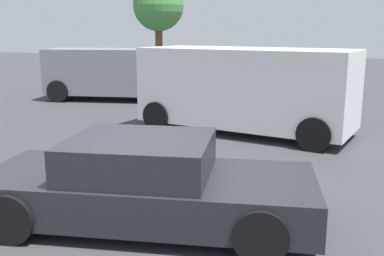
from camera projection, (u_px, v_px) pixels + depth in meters
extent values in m
plane|color=#38383D|center=(148.00, 222.00, 6.06)|extent=(80.00, 80.00, 0.00)
cube|color=#232328|center=(148.00, 193.00, 5.96)|extent=(4.63, 2.38, 0.54)
cube|color=#232328|center=(140.00, 156.00, 5.87)|extent=(2.07, 1.87, 0.48)
cube|color=slate|center=(206.00, 159.00, 5.73)|extent=(0.28, 1.49, 0.41)
cube|color=slate|center=(77.00, 153.00, 6.00)|extent=(0.28, 1.49, 0.41)
cylinder|color=black|center=(261.00, 185.00, 6.56)|extent=(0.67, 0.31, 0.64)
cylinder|color=black|center=(261.00, 235.00, 4.96)|extent=(0.67, 0.31, 0.64)
cylinder|color=black|center=(69.00, 175.00, 7.01)|extent=(0.67, 0.31, 0.64)
cylinder|color=black|center=(11.00, 218.00, 5.41)|extent=(0.67, 0.31, 0.64)
cube|color=white|center=(246.00, 87.00, 11.21)|extent=(5.65, 3.22, 1.91)
cube|color=slate|center=(355.00, 75.00, 9.82)|extent=(0.45, 1.70, 0.76)
cylinder|color=black|center=(335.00, 119.00, 11.17)|extent=(0.80, 0.42, 0.76)
cylinder|color=black|center=(314.00, 134.00, 9.54)|extent=(0.80, 0.42, 0.76)
cylinder|color=black|center=(195.00, 105.00, 13.22)|extent=(0.80, 0.42, 0.76)
cylinder|color=black|center=(157.00, 116.00, 11.58)|extent=(0.80, 0.42, 0.76)
cube|color=gray|center=(115.00, 71.00, 16.60)|extent=(5.19, 2.63, 1.66)
cube|color=slate|center=(53.00, 61.00, 16.87)|extent=(0.30, 1.58, 0.66)
cylinder|color=black|center=(58.00, 91.00, 16.15)|extent=(0.83, 0.37, 0.80)
cylinder|color=black|center=(77.00, 85.00, 17.87)|extent=(0.83, 0.37, 0.80)
cylinder|color=black|center=(159.00, 93.00, 15.63)|extent=(0.83, 0.37, 0.80)
cylinder|color=black|center=(169.00, 87.00, 17.34)|extent=(0.83, 0.37, 0.80)
cylinder|color=brown|center=(159.00, 52.00, 23.88)|extent=(0.39, 0.39, 2.86)
sphere|color=#478C42|center=(158.00, 5.00, 23.36)|extent=(2.69, 2.69, 2.69)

